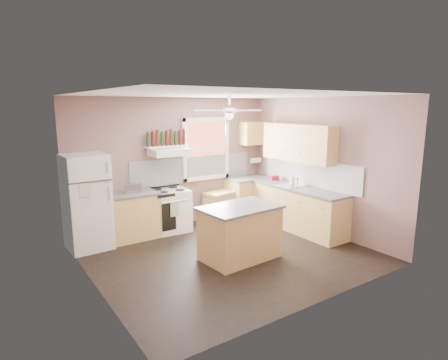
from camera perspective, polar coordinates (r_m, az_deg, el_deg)
floor at (r=6.61m, az=0.76°, el=-11.21°), size 4.50×4.50×0.00m
ceiling at (r=6.12m, az=0.82°, el=12.88°), size 4.50×4.50×0.00m
wall_back at (r=7.95m, az=-7.61°, el=2.63°), size 4.50×0.05×2.70m
wall_right at (r=7.74m, az=14.75°, el=2.13°), size 0.05×4.00×2.70m
wall_left at (r=5.29m, az=-19.87°, el=-2.27°), size 0.05×4.00×2.70m
backsplash_back at (r=8.15m, az=-4.62°, el=1.66°), size 2.90×0.03×0.55m
backsplash_right at (r=7.93m, az=12.87°, el=1.15°), size 0.03×2.60×0.55m
window_view at (r=8.24m, az=-2.84°, el=4.77°), size 1.00×0.02×1.20m
window_frame at (r=8.21m, az=-2.74°, el=4.75°), size 1.16×0.07×1.36m
refrigerator at (r=7.06m, az=-20.18°, el=-3.18°), size 0.75×0.73×1.70m
base_cabinet_left at (r=7.44m, az=-13.63°, el=-5.44°), size 0.90×0.60×0.86m
counter_left at (r=7.33m, az=-13.79°, el=-2.07°), size 0.92×0.62×0.04m
toaster at (r=7.29m, az=-13.66°, el=-1.25°), size 0.31×0.23×0.18m
stove at (r=7.73m, az=-8.34°, el=-4.62°), size 0.80×0.69×0.86m
range_hood at (r=7.57m, az=-8.28°, el=4.25°), size 0.78×0.50×0.14m
bottle_shelf at (r=7.66m, az=-8.70°, el=5.07°), size 0.90×0.26×0.03m
cart at (r=8.36m, az=-0.64°, el=-4.01°), size 0.72×0.55×0.66m
base_cabinet_corner at (r=8.78m, az=3.79°, el=-2.61°), size 1.00×0.60×0.86m
base_cabinet_right at (r=7.89m, az=11.22°, el=-4.38°), size 0.60×2.20×0.86m
counter_corner at (r=8.68m, az=3.83°, el=0.28°), size 1.02×0.62×0.04m
counter_right at (r=7.78m, az=11.29°, el=-1.19°), size 0.62×2.22×0.04m
sink at (r=7.91m, az=10.27°, el=-0.83°), size 0.55×0.45×0.03m
faucet at (r=8.01m, az=11.11°, el=-0.17°), size 0.03×0.03×0.14m
upper_cabinet_right at (r=7.88m, az=11.22°, el=5.59°), size 0.33×1.80×0.76m
upper_cabinet_corner at (r=8.77m, az=4.43°, el=7.11°), size 0.60×0.33×0.52m
paper_towel at (r=8.94m, az=4.85°, el=2.99°), size 0.26×0.12×0.12m
island at (r=6.31m, az=2.44°, el=-8.15°), size 1.28×0.85×0.86m
island_top at (r=6.18m, az=2.48°, el=-4.21°), size 1.35×0.93×0.04m
ceiling_fan_hub at (r=6.11m, az=0.82°, el=10.53°), size 0.20×0.20×0.08m
soap_bottle at (r=7.91m, az=10.39°, el=0.12°), size 0.13×0.13×0.25m
red_caddy at (r=8.40m, az=7.73°, el=0.32°), size 0.21×0.17×0.10m
wine_bottles at (r=7.65m, az=-8.70°, el=6.27°), size 0.86×0.06×0.31m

